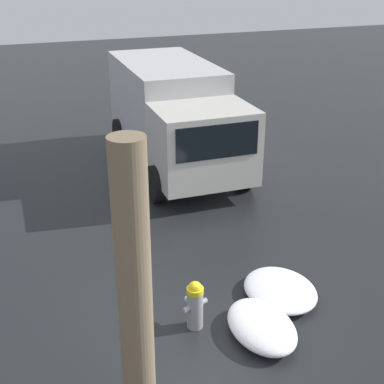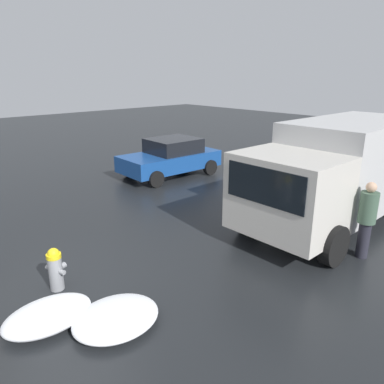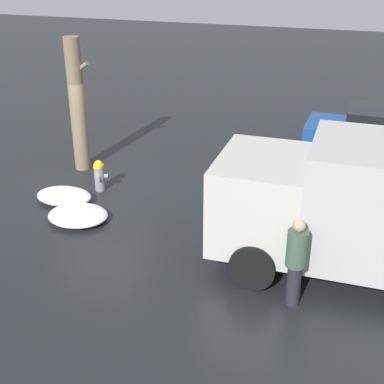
# 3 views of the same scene
# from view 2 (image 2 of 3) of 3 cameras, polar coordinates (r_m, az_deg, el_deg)

# --- Properties ---
(ground_plane) EXTENTS (60.00, 60.00, 0.00)m
(ground_plane) POSITION_cam_2_polar(r_m,az_deg,el_deg) (7.82, -19.78, -13.70)
(ground_plane) COLOR black
(fire_hydrant) EXTENTS (0.37, 0.47, 0.85)m
(fire_hydrant) POSITION_cam_2_polar(r_m,az_deg,el_deg) (7.61, -20.11, -10.87)
(fire_hydrant) COLOR gray
(fire_hydrant) RESTS_ON ground_plane
(delivery_truck) EXTENTS (6.12, 2.62, 2.74)m
(delivery_truck) POSITION_cam_2_polar(r_m,az_deg,el_deg) (10.56, 21.43, 3.19)
(delivery_truck) COLOR beige
(delivery_truck) RESTS_ON ground_plane
(pedestrian) EXTENTS (0.38, 0.38, 1.74)m
(pedestrian) POSITION_cam_2_polar(r_m,az_deg,el_deg) (8.96, 25.09, -3.50)
(pedestrian) COLOR #23232D
(pedestrian) RESTS_ON ground_plane
(parked_car) EXTENTS (3.95, 2.16, 1.46)m
(parked_car) POSITION_cam_2_polar(r_m,az_deg,el_deg) (14.81, -3.27, 5.33)
(parked_car) COLOR #194793
(parked_car) RESTS_ON ground_plane
(snow_pile_by_hydrant) EXTENTS (1.45, 0.99, 0.33)m
(snow_pile_by_hydrant) POSITION_cam_2_polar(r_m,az_deg,el_deg) (6.85, -21.10, -17.13)
(snow_pile_by_hydrant) COLOR white
(snow_pile_by_hydrant) RESTS_ON ground_plane
(snow_pile_curbside) EXTENTS (1.45, 1.22, 0.27)m
(snow_pile_curbside) POSITION_cam_2_polar(r_m,az_deg,el_deg) (6.55, -11.49, -18.24)
(snow_pile_curbside) COLOR white
(snow_pile_curbside) RESTS_ON ground_plane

